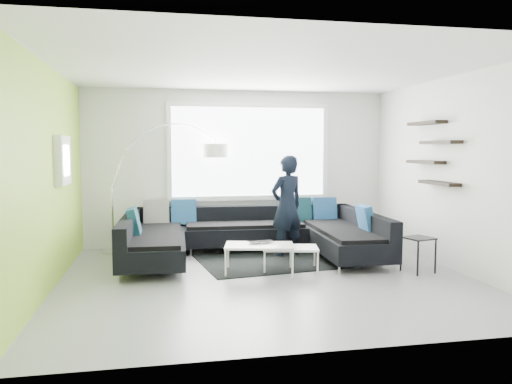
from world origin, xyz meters
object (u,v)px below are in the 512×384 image
(arc_lamp, at_px, (112,188))
(person, at_px, (287,206))
(sectional_sofa, at_px, (251,236))
(side_table, at_px, (418,255))
(coffee_table, at_px, (275,257))
(laptop, at_px, (262,243))

(arc_lamp, height_order, person, arc_lamp)
(sectional_sofa, height_order, person, person)
(side_table, height_order, person, person)
(sectional_sofa, xyz_separation_m, coffee_table, (0.20, -0.83, -0.17))
(laptop, bearing_deg, sectional_sofa, 83.35)
(person, bearing_deg, arc_lamp, -37.62)
(arc_lamp, bearing_deg, sectional_sofa, -27.40)
(coffee_table, height_order, arc_lamp, arc_lamp)
(person, height_order, laptop, person)
(sectional_sofa, relative_size, coffee_table, 3.27)
(sectional_sofa, bearing_deg, laptop, -86.80)
(side_table, distance_m, laptop, 2.22)
(person, xyz_separation_m, laptop, (-0.61, -0.98, -0.40))
(sectional_sofa, height_order, coffee_table, sectional_sofa)
(arc_lamp, xyz_separation_m, laptop, (2.21, -1.74, -0.68))
(sectional_sofa, distance_m, arc_lamp, 2.49)
(arc_lamp, distance_m, laptop, 2.90)
(side_table, bearing_deg, arc_lamp, 153.35)
(side_table, bearing_deg, laptop, 168.16)
(laptop, bearing_deg, side_table, -19.59)
(sectional_sofa, bearing_deg, arc_lamp, 159.18)
(coffee_table, height_order, laptop, laptop)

